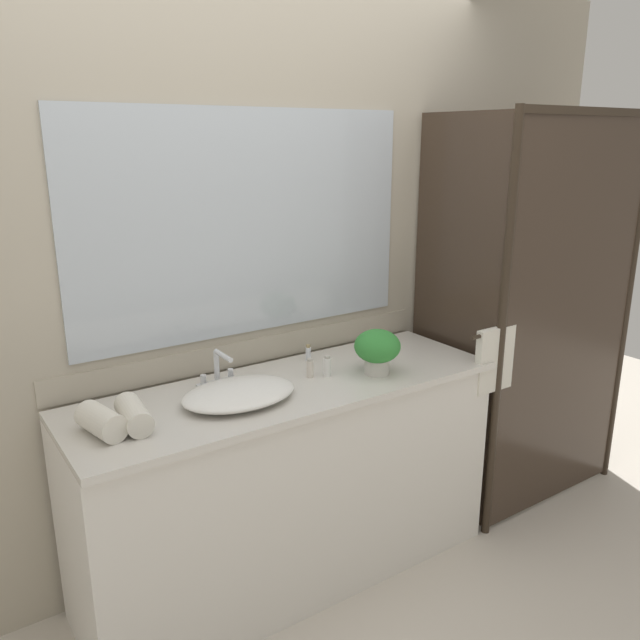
{
  "coord_description": "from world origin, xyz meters",
  "views": [
    {
      "loc": [
        -1.26,
        -2.07,
        1.87
      ],
      "look_at": [
        0.15,
        0.0,
        1.15
      ],
      "focal_mm": 35.79,
      "sensor_mm": 36.0,
      "label": 1
    }
  ],
  "objects_px": {
    "sink_basin": "(239,393)",
    "potted_plant": "(377,348)",
    "amenity_bottle_body_wash": "(308,353)",
    "amenity_bottle_conditioner": "(310,368)",
    "rolled_towel_middle": "(134,415)",
    "faucet": "(218,374)",
    "amenity_bottle_shampoo": "(327,366)",
    "rolled_towel_near_edge": "(101,422)"
  },
  "relations": [
    {
      "from": "amenity_bottle_body_wash",
      "to": "rolled_towel_near_edge",
      "type": "height_order",
      "value": "rolled_towel_near_edge"
    },
    {
      "from": "faucet",
      "to": "amenity_bottle_body_wash",
      "type": "bearing_deg",
      "value": 6.66
    },
    {
      "from": "amenity_bottle_conditioner",
      "to": "rolled_towel_middle",
      "type": "distance_m",
      "value": 0.77
    },
    {
      "from": "amenity_bottle_shampoo",
      "to": "amenity_bottle_conditioner",
      "type": "bearing_deg",
      "value": 154.23
    },
    {
      "from": "rolled_towel_middle",
      "to": "amenity_bottle_conditioner",
      "type": "bearing_deg",
      "value": 4.18
    },
    {
      "from": "sink_basin",
      "to": "potted_plant",
      "type": "distance_m",
      "value": 0.63
    },
    {
      "from": "potted_plant",
      "to": "amenity_bottle_shampoo",
      "type": "relative_size",
      "value": 2.16
    },
    {
      "from": "potted_plant",
      "to": "amenity_bottle_conditioner",
      "type": "height_order",
      "value": "potted_plant"
    },
    {
      "from": "amenity_bottle_shampoo",
      "to": "rolled_towel_near_edge",
      "type": "distance_m",
      "value": 0.94
    },
    {
      "from": "faucet",
      "to": "amenity_bottle_conditioner",
      "type": "xyz_separation_m",
      "value": [
        0.36,
        -0.12,
        -0.01
      ]
    },
    {
      "from": "potted_plant",
      "to": "rolled_towel_near_edge",
      "type": "bearing_deg",
      "value": 176.52
    },
    {
      "from": "amenity_bottle_conditioner",
      "to": "rolled_towel_near_edge",
      "type": "xyz_separation_m",
      "value": [
        -0.88,
        -0.06,
        0.01
      ]
    },
    {
      "from": "potted_plant",
      "to": "amenity_bottle_shampoo",
      "type": "distance_m",
      "value": 0.22
    },
    {
      "from": "potted_plant",
      "to": "sink_basin",
      "type": "bearing_deg",
      "value": 173.95
    },
    {
      "from": "sink_basin",
      "to": "amenity_bottle_shampoo",
      "type": "height_order",
      "value": "amenity_bottle_shampoo"
    },
    {
      "from": "potted_plant",
      "to": "amenity_bottle_shampoo",
      "type": "xyz_separation_m",
      "value": [
        -0.19,
        0.09,
        -0.07
      ]
    },
    {
      "from": "potted_plant",
      "to": "rolled_towel_near_edge",
      "type": "distance_m",
      "value": 1.14
    },
    {
      "from": "sink_basin",
      "to": "amenity_bottle_shampoo",
      "type": "relative_size",
      "value": 4.96
    },
    {
      "from": "sink_basin",
      "to": "amenity_bottle_body_wash",
      "type": "bearing_deg",
      "value": 26.57
    },
    {
      "from": "faucet",
      "to": "potted_plant",
      "type": "bearing_deg",
      "value": -21.58
    },
    {
      "from": "amenity_bottle_body_wash",
      "to": "amenity_bottle_conditioner",
      "type": "relative_size",
      "value": 0.93
    },
    {
      "from": "faucet",
      "to": "rolled_towel_near_edge",
      "type": "distance_m",
      "value": 0.54
    },
    {
      "from": "potted_plant",
      "to": "amenity_bottle_body_wash",
      "type": "bearing_deg",
      "value": 116.88
    },
    {
      "from": "faucet",
      "to": "amenity_bottle_shampoo",
      "type": "relative_size",
      "value": 1.87
    },
    {
      "from": "potted_plant",
      "to": "amenity_bottle_conditioner",
      "type": "bearing_deg",
      "value": 154.0
    },
    {
      "from": "sink_basin",
      "to": "faucet",
      "type": "height_order",
      "value": "faucet"
    },
    {
      "from": "sink_basin",
      "to": "rolled_towel_middle",
      "type": "xyz_separation_m",
      "value": [
        -0.4,
        0.0,
        0.01
      ]
    },
    {
      "from": "sink_basin",
      "to": "potted_plant",
      "type": "bearing_deg",
      "value": -6.05
    },
    {
      "from": "rolled_towel_near_edge",
      "to": "potted_plant",
      "type": "bearing_deg",
      "value": -3.48
    },
    {
      "from": "amenity_bottle_conditioner",
      "to": "rolled_towel_near_edge",
      "type": "relative_size",
      "value": 0.42
    },
    {
      "from": "rolled_towel_near_edge",
      "to": "amenity_bottle_shampoo",
      "type": "bearing_deg",
      "value": 1.51
    },
    {
      "from": "sink_basin",
      "to": "amenity_bottle_shampoo",
      "type": "bearing_deg",
      "value": 3.74
    },
    {
      "from": "amenity_bottle_conditioner",
      "to": "potted_plant",
      "type": "bearing_deg",
      "value": -26.0
    },
    {
      "from": "amenity_bottle_shampoo",
      "to": "amenity_bottle_body_wash",
      "type": "relative_size",
      "value": 1.2
    },
    {
      "from": "amenity_bottle_shampoo",
      "to": "rolled_towel_middle",
      "type": "height_order",
      "value": "same"
    },
    {
      "from": "amenity_bottle_body_wash",
      "to": "amenity_bottle_conditioner",
      "type": "height_order",
      "value": "amenity_bottle_conditioner"
    },
    {
      "from": "sink_basin",
      "to": "potted_plant",
      "type": "xyz_separation_m",
      "value": [
        0.62,
        -0.07,
        0.08
      ]
    },
    {
      "from": "amenity_bottle_shampoo",
      "to": "amenity_bottle_body_wash",
      "type": "distance_m",
      "value": 0.21
    },
    {
      "from": "faucet",
      "to": "amenity_bottle_body_wash",
      "type": "relative_size",
      "value": 2.26
    },
    {
      "from": "sink_basin",
      "to": "potted_plant",
      "type": "relative_size",
      "value": 2.29
    },
    {
      "from": "rolled_towel_near_edge",
      "to": "faucet",
      "type": "bearing_deg",
      "value": 18.9
    },
    {
      "from": "rolled_towel_near_edge",
      "to": "rolled_towel_middle",
      "type": "xyz_separation_m",
      "value": [
        0.11,
        0.0,
        -0.0
      ]
    }
  ]
}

